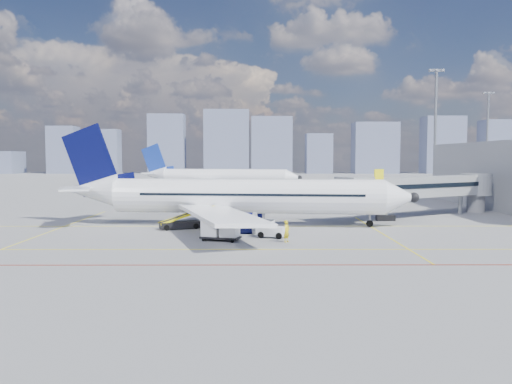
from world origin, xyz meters
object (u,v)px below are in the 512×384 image
second_aircraft (218,177)px  main_aircraft (232,197)px  baggage_tug (270,229)px  belt_loader (181,223)px  cargo_dolly (221,229)px  ramp_worker (287,231)px

second_aircraft → main_aircraft: bearing=-71.8°
baggage_tug → belt_loader: (-9.42, 5.88, -0.18)m
second_aircraft → cargo_dolly: second_aircraft is taller
cargo_dolly → ramp_worker: bearing=9.2°
baggage_tug → belt_loader: belt_loader is taller
baggage_tug → ramp_worker: bearing=-43.1°
baggage_tug → cargo_dolly: cargo_dolly is taller
baggage_tug → ramp_worker: ramp_worker is taller
belt_loader → main_aircraft: bearing=5.8°
baggage_tug → second_aircraft: bearing=117.1°
ramp_worker → cargo_dolly: bearing=118.9°
belt_loader → second_aircraft: bearing=67.5°
second_aircraft → baggage_tug: size_ratio=13.30×
main_aircraft → baggage_tug: bearing=-59.5°
belt_loader → ramp_worker: 13.71m
baggage_tug → cargo_dolly: bearing=-140.6°
cargo_dolly → belt_loader: size_ratio=0.65×
cargo_dolly → second_aircraft: bearing=110.8°
main_aircraft → cargo_dolly: size_ratio=10.39×
main_aircraft → ramp_worker: 12.79m
main_aircraft → ramp_worker: (5.42, -11.37, -2.23)m
second_aircraft → cargo_dolly: bearing=-73.3°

